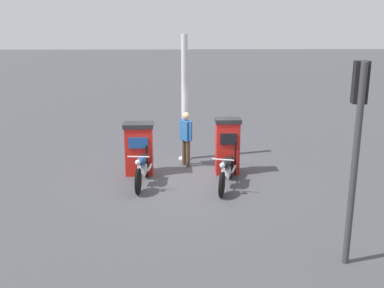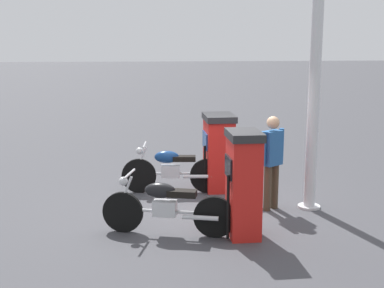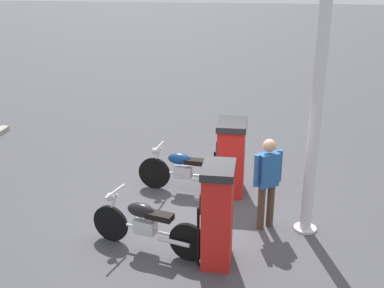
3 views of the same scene
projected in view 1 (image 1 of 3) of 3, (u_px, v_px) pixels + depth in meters
ground_plane at (184, 179)px, 12.81m from camera, size 120.00×120.00×0.00m
fuel_pump_near at (139, 148)px, 13.02m from camera, size 0.63×0.86×1.52m
fuel_pump_far at (227, 146)px, 13.07m from camera, size 0.54×0.74×1.63m
motorcycle_near_pump at (143, 168)px, 12.18m from camera, size 2.01×0.56×0.98m
motorcycle_far_pump at (226, 171)px, 12.03m from camera, size 2.03×0.78×0.96m
attendant_person at (186, 135)px, 13.72m from camera, size 0.51×0.41×1.67m
roadside_traffic_light at (357, 129)px, 7.79m from camera, size 0.39×0.26×3.67m
canopy_support_pole at (185, 101)px, 14.16m from camera, size 0.40×0.40×3.93m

